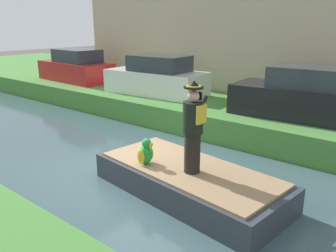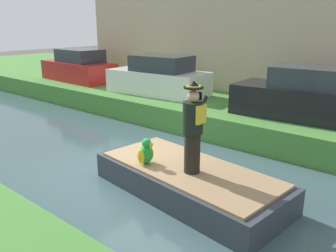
{
  "view_description": "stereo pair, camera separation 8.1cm",
  "coord_description": "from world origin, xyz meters",
  "px_view_note": "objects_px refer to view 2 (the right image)",
  "views": [
    {
      "loc": [
        -5.44,
        -5.59,
        3.6
      ],
      "look_at": [
        -0.29,
        -1.44,
        1.61
      ],
      "focal_mm": 36.95,
      "sensor_mm": 36.0,
      "label": 1
    },
    {
      "loc": [
        -5.39,
        -5.66,
        3.6
      ],
      "look_at": [
        -0.29,
        -1.44,
        1.61
      ],
      "focal_mm": 36.95,
      "sensor_mm": 36.0,
      "label": 2
    }
  ],
  "objects_px": {
    "parrot_plush": "(146,153)",
    "parked_car_red": "(79,67)",
    "parked_car_dark": "(306,97)",
    "parked_car_white": "(159,78)",
    "person_pirate": "(193,128)",
    "boat": "(189,181)"
  },
  "relations": [
    {
      "from": "parrot_plush",
      "to": "parked_car_red",
      "type": "relative_size",
      "value": 0.14
    },
    {
      "from": "parrot_plush",
      "to": "parked_car_red",
      "type": "height_order",
      "value": "parked_car_red"
    },
    {
      "from": "parked_car_dark",
      "to": "parked_car_white",
      "type": "height_order",
      "value": "same"
    },
    {
      "from": "parked_car_dark",
      "to": "person_pirate",
      "type": "bearing_deg",
      "value": 174.09
    },
    {
      "from": "person_pirate",
      "to": "parrot_plush",
      "type": "bearing_deg",
      "value": 104.29
    },
    {
      "from": "parked_car_red",
      "to": "parked_car_white",
      "type": "bearing_deg",
      "value": -90.0
    },
    {
      "from": "parked_car_red",
      "to": "parrot_plush",
      "type": "bearing_deg",
      "value": -119.32
    },
    {
      "from": "parrot_plush",
      "to": "parked_car_dark",
      "type": "distance_m",
      "value": 5.45
    },
    {
      "from": "parked_car_white",
      "to": "parked_car_red",
      "type": "relative_size",
      "value": 1.01
    },
    {
      "from": "parked_car_white",
      "to": "boat",
      "type": "bearing_deg",
      "value": -133.82
    },
    {
      "from": "parrot_plush",
      "to": "parked_car_dark",
      "type": "xyz_separation_m",
      "value": [
        5.2,
        -1.52,
        0.57
      ]
    },
    {
      "from": "parrot_plush",
      "to": "boat",
      "type": "bearing_deg",
      "value": -62.83
    },
    {
      "from": "person_pirate",
      "to": "parked_car_dark",
      "type": "height_order",
      "value": "person_pirate"
    },
    {
      "from": "person_pirate",
      "to": "parked_car_dark",
      "type": "bearing_deg",
      "value": -6.96
    },
    {
      "from": "person_pirate",
      "to": "parked_car_red",
      "type": "height_order",
      "value": "person_pirate"
    },
    {
      "from": "parked_car_dark",
      "to": "parked_car_white",
      "type": "xyz_separation_m",
      "value": [
        0.0,
        5.68,
        0.0
      ]
    },
    {
      "from": "boat",
      "to": "parked_car_dark",
      "type": "xyz_separation_m",
      "value": [
        4.78,
        -0.7,
        1.13
      ]
    },
    {
      "from": "person_pirate",
      "to": "boat",
      "type": "bearing_deg",
      "value": 51.44
    },
    {
      "from": "person_pirate",
      "to": "parked_car_white",
      "type": "relative_size",
      "value": 0.45
    },
    {
      "from": "person_pirate",
      "to": "parked_car_dark",
      "type": "distance_m",
      "value": 4.95
    },
    {
      "from": "parrot_plush",
      "to": "parked_car_white",
      "type": "distance_m",
      "value": 6.68
    },
    {
      "from": "parrot_plush",
      "to": "parked_car_white",
      "type": "relative_size",
      "value": 0.14
    }
  ]
}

